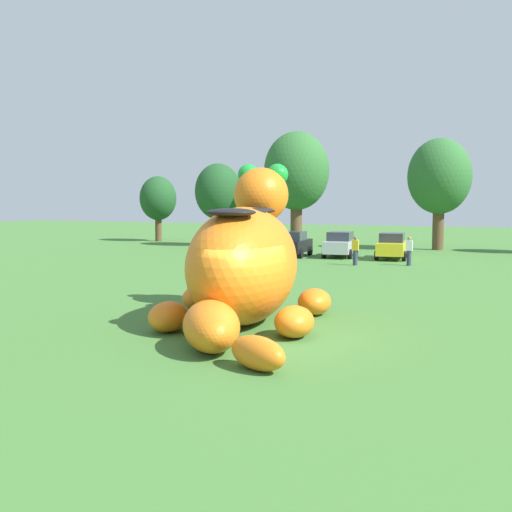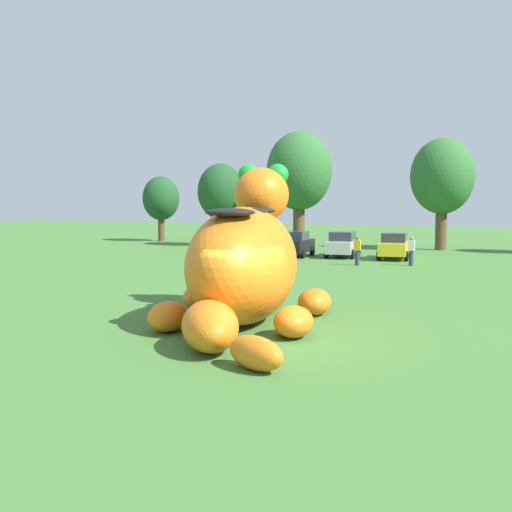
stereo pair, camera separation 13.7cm
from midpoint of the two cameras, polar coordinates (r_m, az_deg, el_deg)
name	(u,v)px [view 2 (the right image)]	position (r m, az deg, el deg)	size (l,w,h in m)	color
ground_plane	(260,339)	(17.14, 0.56, -7.64)	(160.00, 160.00, 0.00)	#427533
giant_inflatable_creature	(244,263)	(19.12, -0.91, -0.68)	(6.31, 9.48, 5.08)	orange
car_green	(254,242)	(43.66, -0.05, 1.25)	(2.26, 4.26, 1.72)	#1E7238
car_black	(295,244)	(42.31, 3.74, 1.12)	(2.12, 4.19, 1.72)	black
car_silver	(343,244)	(42.19, 8.07, 1.07)	(2.17, 4.21, 1.72)	#B7BABF
car_yellow	(394,246)	(41.28, 12.71, 0.91)	(2.19, 4.23, 1.72)	yellow
tree_far_left	(161,199)	(59.06, -8.67, 5.22)	(3.43, 3.43, 6.09)	brown
tree_left	(221,192)	(52.21, -3.18, 5.89)	(3.89, 3.89, 6.90)	brown
tree_mid_left	(299,172)	(50.71, 4.07, 7.73)	(5.28, 5.28, 9.38)	brown
tree_centre_left	(442,177)	(49.96, 16.83, 6.97)	(4.83, 4.83, 8.58)	brown
spectator_near_inflatable	(357,251)	(36.87, 9.40, 0.46)	(0.38, 0.26, 1.71)	#2D334C
spectator_mid_field	(251,251)	(36.66, -0.31, 0.51)	(0.38, 0.26, 1.71)	#726656
spectator_wandering	(411,251)	(37.28, 14.18, 0.43)	(0.38, 0.26, 1.71)	#2D334C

